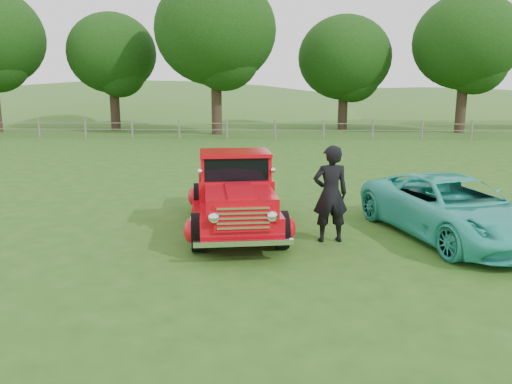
{
  "coord_description": "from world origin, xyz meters",
  "views": [
    {
      "loc": [
        0.29,
        -9.1,
        3.16
      ],
      "look_at": [
        -0.2,
        1.2,
        0.98
      ],
      "focal_mm": 35.0,
      "sensor_mm": 36.0,
      "label": 1
    }
  ],
  "objects_px": {
    "tree_mid_east": "(466,42)",
    "teal_sedan": "(452,207)",
    "tree_mid_west": "(112,54)",
    "tree_near_east": "(345,58)",
    "red_pickup": "(235,194)",
    "tree_near_west": "(215,31)",
    "man": "(330,194)"
  },
  "relations": [
    {
      "from": "man",
      "to": "tree_near_east",
      "type": "bearing_deg",
      "value": -106.61
    },
    {
      "from": "tree_near_west",
      "to": "tree_near_east",
      "type": "xyz_separation_m",
      "value": [
        9.0,
        4.0,
        -1.55
      ]
    },
    {
      "from": "tree_near_west",
      "to": "red_pickup",
      "type": "height_order",
      "value": "tree_near_west"
    },
    {
      "from": "tree_mid_west",
      "to": "man",
      "type": "height_order",
      "value": "tree_mid_west"
    },
    {
      "from": "tree_mid_east",
      "to": "red_pickup",
      "type": "bearing_deg",
      "value": -118.55
    },
    {
      "from": "red_pickup",
      "to": "man",
      "type": "relative_size",
      "value": 2.57
    },
    {
      "from": "tree_mid_west",
      "to": "teal_sedan",
      "type": "relative_size",
      "value": 1.8
    },
    {
      "from": "red_pickup",
      "to": "teal_sedan",
      "type": "bearing_deg",
      "value": -14.32
    },
    {
      "from": "tree_mid_west",
      "to": "teal_sedan",
      "type": "xyz_separation_m",
      "value": [
        15.97,
        -26.63,
        -4.9
      ]
    },
    {
      "from": "red_pickup",
      "to": "teal_sedan",
      "type": "distance_m",
      "value": 4.7
    },
    {
      "from": "tree_mid_west",
      "to": "red_pickup",
      "type": "relative_size",
      "value": 1.63
    },
    {
      "from": "tree_near_west",
      "to": "man",
      "type": "relative_size",
      "value": 5.17
    },
    {
      "from": "teal_sedan",
      "to": "tree_mid_west",
      "type": "bearing_deg",
      "value": 102.95
    },
    {
      "from": "tree_mid_east",
      "to": "red_pickup",
      "type": "relative_size",
      "value": 1.82
    },
    {
      "from": "red_pickup",
      "to": "teal_sedan",
      "type": "height_order",
      "value": "red_pickup"
    },
    {
      "from": "teal_sedan",
      "to": "man",
      "type": "height_order",
      "value": "man"
    },
    {
      "from": "tree_near_east",
      "to": "teal_sedan",
      "type": "xyz_separation_m",
      "value": [
        -1.03,
        -27.63,
        -4.59
      ]
    },
    {
      "from": "man",
      "to": "tree_mid_west",
      "type": "bearing_deg",
      "value": -72.91
    },
    {
      "from": "tree_mid_east",
      "to": "teal_sedan",
      "type": "distance_m",
      "value": 27.73
    },
    {
      "from": "tree_near_east",
      "to": "man",
      "type": "xyz_separation_m",
      "value": [
        -3.65,
        -28.04,
        -4.24
      ]
    },
    {
      "from": "tree_near_west",
      "to": "teal_sedan",
      "type": "relative_size",
      "value": 2.21
    },
    {
      "from": "tree_mid_west",
      "to": "tree_near_west",
      "type": "distance_m",
      "value": 8.63
    },
    {
      "from": "tree_mid_west",
      "to": "tree_near_east",
      "type": "bearing_deg",
      "value": 3.37
    },
    {
      "from": "tree_mid_west",
      "to": "tree_mid_east",
      "type": "relative_size",
      "value": 0.9
    },
    {
      "from": "tree_near_east",
      "to": "tree_mid_east",
      "type": "xyz_separation_m",
      "value": [
        8.0,
        -2.0,
        0.93
      ]
    },
    {
      "from": "tree_near_east",
      "to": "teal_sedan",
      "type": "height_order",
      "value": "tree_near_east"
    },
    {
      "from": "tree_near_west",
      "to": "red_pickup",
      "type": "bearing_deg",
      "value": -81.9
    },
    {
      "from": "tree_near_east",
      "to": "man",
      "type": "relative_size",
      "value": 4.13
    },
    {
      "from": "tree_mid_west",
      "to": "red_pickup",
      "type": "xyz_separation_m",
      "value": [
        11.3,
        -26.18,
        -4.75
      ]
    },
    {
      "from": "tree_near_east",
      "to": "tree_mid_east",
      "type": "distance_m",
      "value": 8.3
    },
    {
      "from": "tree_near_east",
      "to": "man",
      "type": "bearing_deg",
      "value": -97.42
    },
    {
      "from": "teal_sedan",
      "to": "man",
      "type": "relative_size",
      "value": 2.33
    }
  ]
}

